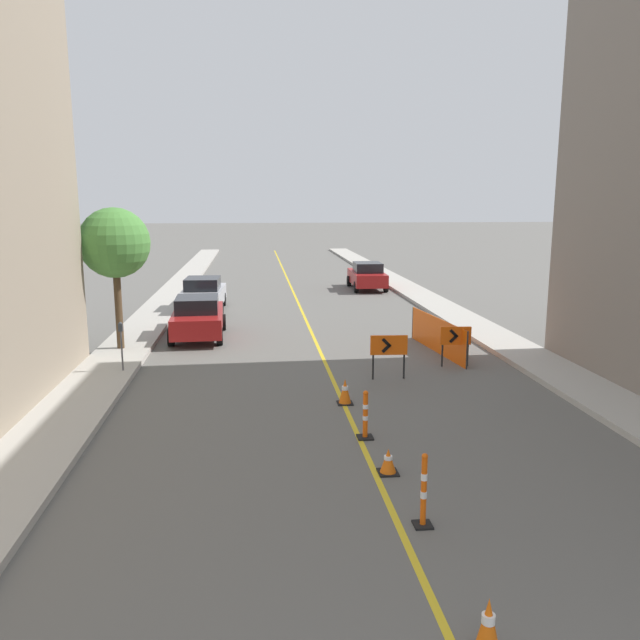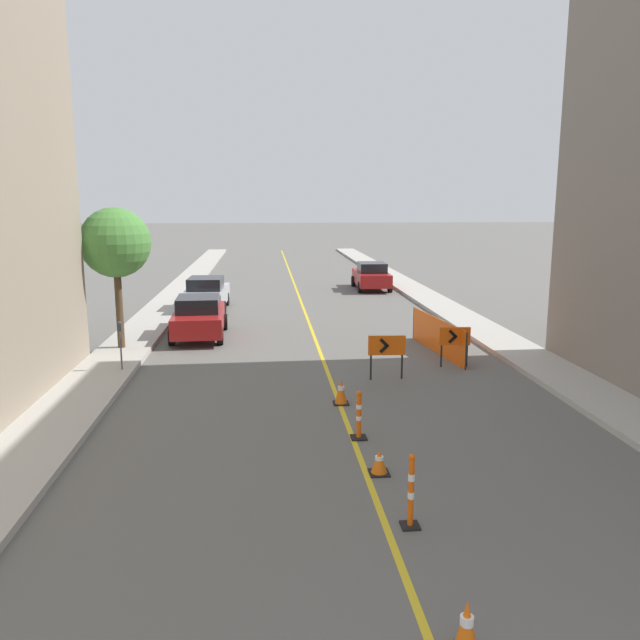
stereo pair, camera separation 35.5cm
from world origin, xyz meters
The scene contains 16 objects.
lane_stripe centered at (0.00, 31.97, 0.00)m, with size 0.12×63.95×0.01m.
sidewalk_left centered at (-6.68, 31.97, 0.08)m, with size 1.81×63.95×0.16m.
sidewalk_right centered at (6.68, 31.97, 0.08)m, with size 1.81×63.95×0.16m.
traffic_cone_nearest centered at (0.34, 4.21, 0.35)m, with size 0.38×0.38×0.70m.
traffic_cone_second centered at (0.25, 9.05, 0.24)m, with size 0.38×0.38×0.49m.
traffic_cone_third centered at (0.03, 13.24, 0.32)m, with size 0.39×0.39×0.65m.
delineator_post_front centered at (0.38, 7.07, 0.53)m, with size 0.29×0.29×1.22m.
delineator_post_rear centered at (0.13, 10.86, 0.46)m, with size 0.34×0.34×1.08m.
arrow_barricade_primary centered at (1.61, 15.34, 0.94)m, with size 1.07×0.12×1.29m.
arrow_barricade_secondary centered at (3.98, 16.52, 0.90)m, with size 0.96×0.13×1.26m.
safety_mesh_fence centered at (3.96, 18.39, 0.60)m, with size 0.58×4.59×1.19m.
parked_car_curb_near centered at (-4.34, 21.57, 0.80)m, with size 1.96×4.36×1.59m.
parked_car_curb_mid centered at (-4.59, 27.56, 0.80)m, with size 1.96×4.36×1.59m.
parked_car_curb_far centered at (4.38, 33.96, 0.80)m, with size 1.95×4.35×1.59m.
parking_meter_near_curb centered at (-6.12, 16.52, 1.18)m, with size 0.12×0.11×1.46m.
street_tree_left_near centered at (-6.77, 19.46, 3.70)m, with size 2.33×2.33×4.73m.
Camera 2 is at (-1.86, -1.86, 5.08)m, focal length 35.00 mm.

